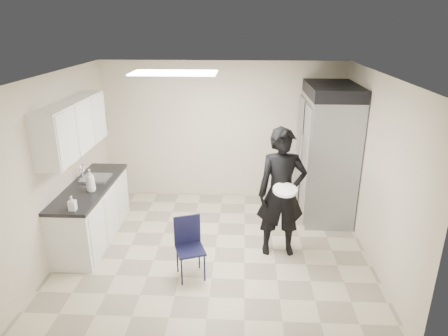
# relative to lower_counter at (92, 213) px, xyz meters

# --- Properties ---
(floor) EXTENTS (4.50, 4.50, 0.00)m
(floor) POSITION_rel_lower_counter_xyz_m (1.95, -0.20, -0.43)
(floor) COLOR #B7AB8F
(floor) RESTS_ON ground
(ceiling) EXTENTS (4.50, 4.50, 0.00)m
(ceiling) POSITION_rel_lower_counter_xyz_m (1.95, -0.20, 2.17)
(ceiling) COLOR silver
(ceiling) RESTS_ON back_wall
(back_wall) EXTENTS (4.50, 0.00, 4.50)m
(back_wall) POSITION_rel_lower_counter_xyz_m (1.95, 1.80, 0.87)
(back_wall) COLOR beige
(back_wall) RESTS_ON floor
(left_wall) EXTENTS (0.00, 4.00, 4.00)m
(left_wall) POSITION_rel_lower_counter_xyz_m (-0.30, -0.20, 0.87)
(left_wall) COLOR beige
(left_wall) RESTS_ON floor
(right_wall) EXTENTS (0.00, 4.00, 4.00)m
(right_wall) POSITION_rel_lower_counter_xyz_m (4.20, -0.20, 0.87)
(right_wall) COLOR beige
(right_wall) RESTS_ON floor
(ceiling_panel) EXTENTS (1.20, 0.60, 0.02)m
(ceiling_panel) POSITION_rel_lower_counter_xyz_m (1.35, 0.20, 2.14)
(ceiling_panel) COLOR white
(ceiling_panel) RESTS_ON ceiling
(lower_counter) EXTENTS (0.60, 1.90, 0.86)m
(lower_counter) POSITION_rel_lower_counter_xyz_m (0.00, 0.00, 0.00)
(lower_counter) COLOR silver
(lower_counter) RESTS_ON floor
(countertop) EXTENTS (0.64, 1.95, 0.05)m
(countertop) POSITION_rel_lower_counter_xyz_m (0.00, 0.00, 0.46)
(countertop) COLOR black
(countertop) RESTS_ON lower_counter
(sink) EXTENTS (0.42, 0.40, 0.14)m
(sink) POSITION_rel_lower_counter_xyz_m (0.02, 0.25, 0.44)
(sink) COLOR gray
(sink) RESTS_ON countertop
(faucet) EXTENTS (0.02, 0.02, 0.24)m
(faucet) POSITION_rel_lower_counter_xyz_m (-0.18, 0.25, 0.59)
(faucet) COLOR silver
(faucet) RESTS_ON countertop
(upper_cabinets) EXTENTS (0.35, 1.80, 0.75)m
(upper_cabinets) POSITION_rel_lower_counter_xyz_m (-0.13, 0.00, 1.40)
(upper_cabinets) COLOR silver
(upper_cabinets) RESTS_ON left_wall
(towel_dispenser) EXTENTS (0.22, 0.30, 0.35)m
(towel_dispenser) POSITION_rel_lower_counter_xyz_m (-0.19, 1.15, 1.19)
(towel_dispenser) COLOR black
(towel_dispenser) RESTS_ON left_wall
(notice_sticker_left) EXTENTS (0.00, 0.12, 0.07)m
(notice_sticker_left) POSITION_rel_lower_counter_xyz_m (-0.29, -0.10, 0.79)
(notice_sticker_left) COLOR yellow
(notice_sticker_left) RESTS_ON left_wall
(notice_sticker_right) EXTENTS (0.00, 0.12, 0.07)m
(notice_sticker_right) POSITION_rel_lower_counter_xyz_m (-0.29, 0.10, 0.75)
(notice_sticker_right) COLOR yellow
(notice_sticker_right) RESTS_ON left_wall
(commercial_fridge) EXTENTS (0.80, 1.35, 2.10)m
(commercial_fridge) POSITION_rel_lower_counter_xyz_m (3.78, 1.07, 0.62)
(commercial_fridge) COLOR gray
(commercial_fridge) RESTS_ON floor
(fridge_compressor) EXTENTS (0.80, 1.35, 0.20)m
(fridge_compressor) POSITION_rel_lower_counter_xyz_m (3.78, 1.07, 1.77)
(fridge_compressor) COLOR black
(fridge_compressor) RESTS_ON commercial_fridge
(folding_chair) EXTENTS (0.46, 0.46, 0.81)m
(folding_chair) POSITION_rel_lower_counter_xyz_m (1.66, -0.94, -0.03)
(folding_chair) COLOR black
(folding_chair) RESTS_ON floor
(man_tuxedo) EXTENTS (0.73, 0.52, 1.91)m
(man_tuxedo) POSITION_rel_lower_counter_xyz_m (2.90, -0.25, 0.52)
(man_tuxedo) COLOR black
(man_tuxedo) RESTS_ON floor
(bucket_lid) EXTENTS (0.35, 0.35, 0.04)m
(bucket_lid) POSITION_rel_lower_counter_xyz_m (2.92, -0.50, 0.68)
(bucket_lid) COLOR silver
(bucket_lid) RESTS_ON man_tuxedo
(soap_bottle_a) EXTENTS (0.18, 0.18, 0.34)m
(soap_bottle_a) POSITION_rel_lower_counter_xyz_m (0.13, -0.22, 0.65)
(soap_bottle_a) COLOR white
(soap_bottle_a) RESTS_ON countertop
(soap_bottle_b) EXTENTS (0.09, 0.09, 0.20)m
(soap_bottle_b) POSITION_rel_lower_counter_xyz_m (0.11, -0.85, 0.58)
(soap_bottle_b) COLOR #A8A9B4
(soap_bottle_b) RESTS_ON countertop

